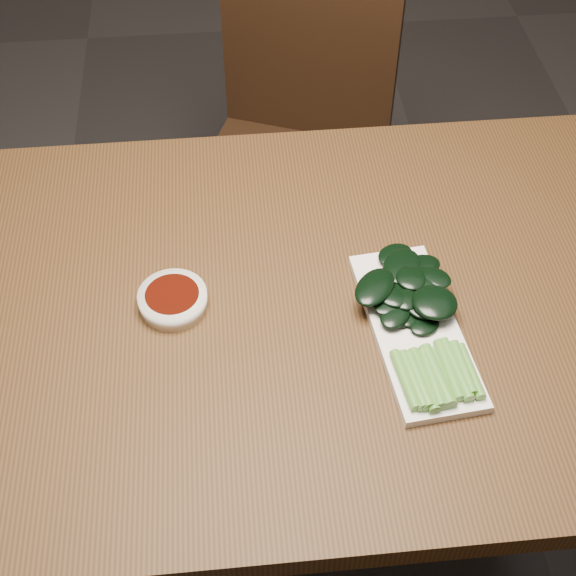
# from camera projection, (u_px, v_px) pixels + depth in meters

# --- Properties ---
(ground) EXTENTS (6.00, 6.00, 0.00)m
(ground) POSITION_uv_depth(u_px,v_px,m) (281.00, 520.00, 1.76)
(ground) COLOR #292727
(ground) RESTS_ON ground
(table) EXTENTS (1.40, 0.80, 0.75)m
(table) POSITION_uv_depth(u_px,v_px,m) (277.00, 330.00, 1.25)
(table) COLOR #422912
(table) RESTS_ON ground
(chair_far) EXTENTS (0.52, 0.52, 0.89)m
(chair_far) POSITION_uv_depth(u_px,v_px,m) (295.00, 144.00, 1.85)
(chair_far) COLOR black
(chair_far) RESTS_ON ground
(sauce_bowl) EXTENTS (0.10, 0.10, 0.03)m
(sauce_bowl) POSITION_uv_depth(u_px,v_px,m) (173.00, 299.00, 1.18)
(sauce_bowl) COLOR white
(sauce_bowl) RESTS_ON table
(serving_plate) EXTENTS (0.15, 0.31, 0.01)m
(serving_plate) POSITION_uv_depth(u_px,v_px,m) (415.00, 329.00, 1.15)
(serving_plate) COLOR white
(serving_plate) RESTS_ON table
(gai_lan) EXTENTS (0.17, 0.31, 0.03)m
(gai_lan) POSITION_uv_depth(u_px,v_px,m) (418.00, 319.00, 1.14)
(gai_lan) COLOR #569834
(gai_lan) RESTS_ON serving_plate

